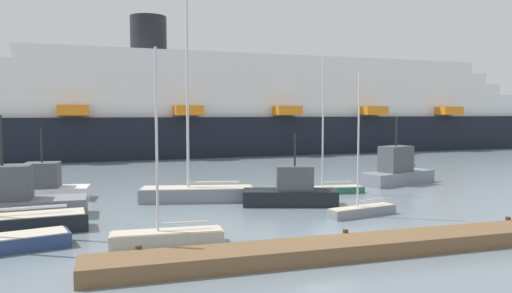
{
  "coord_description": "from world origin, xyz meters",
  "views": [
    {
      "loc": [
        -9.6,
        -20.76,
        5.84
      ],
      "look_at": [
        0.0,
        11.27,
        3.49
      ],
      "focal_mm": 33.84,
      "sensor_mm": 36.0,
      "label": 1
    }
  ],
  "objects_px": {
    "sailboat_3": "(197,191)",
    "fishing_boat_2": "(39,188)",
    "sailboat_0": "(328,187)",
    "fishing_boat_1": "(397,171)",
    "fishing_boat_0": "(8,201)",
    "sailboat_2": "(167,235)",
    "channel_buoy_0": "(415,174)",
    "fishing_boat_3": "(291,191)",
    "sailboat_4": "(362,209)",
    "cruise_ship": "(267,111)",
    "sailboat_1": "(5,222)"
  },
  "relations": [
    {
      "from": "sailboat_3",
      "to": "fishing_boat_2",
      "type": "relative_size",
      "value": 2.1
    },
    {
      "from": "sailboat_0",
      "to": "fishing_boat_1",
      "type": "height_order",
      "value": "sailboat_0"
    },
    {
      "from": "fishing_boat_0",
      "to": "fishing_boat_2",
      "type": "distance_m",
      "value": 5.71
    },
    {
      "from": "sailboat_2",
      "to": "sailboat_0",
      "type": "bearing_deg",
      "value": -137.07
    },
    {
      "from": "sailboat_2",
      "to": "fishing_boat_1",
      "type": "height_order",
      "value": "sailboat_2"
    },
    {
      "from": "fishing_boat_0",
      "to": "channel_buoy_0",
      "type": "relative_size",
      "value": 6.69
    },
    {
      "from": "sailboat_0",
      "to": "fishing_boat_1",
      "type": "bearing_deg",
      "value": -156.28
    },
    {
      "from": "sailboat_2",
      "to": "fishing_boat_3",
      "type": "height_order",
      "value": "sailboat_2"
    },
    {
      "from": "sailboat_4",
      "to": "cruise_ship",
      "type": "bearing_deg",
      "value": -112.66
    },
    {
      "from": "sailboat_0",
      "to": "sailboat_2",
      "type": "distance_m",
      "value": 16.48
    },
    {
      "from": "fishing_boat_3",
      "to": "sailboat_3",
      "type": "bearing_deg",
      "value": 167.79
    },
    {
      "from": "sailboat_0",
      "to": "sailboat_1",
      "type": "bearing_deg",
      "value": 22.05
    },
    {
      "from": "sailboat_3",
      "to": "sailboat_2",
      "type": "bearing_deg",
      "value": 85.47
    },
    {
      "from": "sailboat_4",
      "to": "fishing_boat_2",
      "type": "relative_size",
      "value": 1.23
    },
    {
      "from": "sailboat_0",
      "to": "sailboat_4",
      "type": "xyz_separation_m",
      "value": [
        -1.44,
        -7.59,
        -0.06
      ]
    },
    {
      "from": "sailboat_3",
      "to": "fishing_boat_3",
      "type": "relative_size",
      "value": 2.24
    },
    {
      "from": "sailboat_3",
      "to": "sailboat_0",
      "type": "bearing_deg",
      "value": -165.14
    },
    {
      "from": "sailboat_1",
      "to": "sailboat_4",
      "type": "distance_m",
      "value": 18.5
    },
    {
      "from": "cruise_ship",
      "to": "sailboat_2",
      "type": "bearing_deg",
      "value": -116.02
    },
    {
      "from": "fishing_boat_2",
      "to": "channel_buoy_0",
      "type": "xyz_separation_m",
      "value": [
        31.13,
        3.17,
        -0.59
      ]
    },
    {
      "from": "sailboat_2",
      "to": "sailboat_4",
      "type": "height_order",
      "value": "sailboat_2"
    },
    {
      "from": "sailboat_1",
      "to": "channel_buoy_0",
      "type": "height_order",
      "value": "sailboat_1"
    },
    {
      "from": "sailboat_3",
      "to": "sailboat_4",
      "type": "xyz_separation_m",
      "value": [
        8.15,
        -7.18,
        -0.26
      ]
    },
    {
      "from": "fishing_boat_0",
      "to": "sailboat_1",
      "type": "bearing_deg",
      "value": 97.83
    },
    {
      "from": "fishing_boat_1",
      "to": "channel_buoy_0",
      "type": "bearing_deg",
      "value": -158.83
    },
    {
      "from": "sailboat_0",
      "to": "fishing_boat_2",
      "type": "relative_size",
      "value": 1.49
    },
    {
      "from": "fishing_boat_0",
      "to": "cruise_ship",
      "type": "height_order",
      "value": "cruise_ship"
    },
    {
      "from": "fishing_boat_3",
      "to": "sailboat_4",
      "type": "bearing_deg",
      "value": -40.38
    },
    {
      "from": "channel_buoy_0",
      "to": "sailboat_0",
      "type": "bearing_deg",
      "value": -152.38
    },
    {
      "from": "sailboat_0",
      "to": "sailboat_1",
      "type": "xyz_separation_m",
      "value": [
        -19.89,
        -6.35,
        0.11
      ]
    },
    {
      "from": "sailboat_0",
      "to": "sailboat_2",
      "type": "relative_size",
      "value": 1.14
    },
    {
      "from": "fishing_boat_0",
      "to": "channel_buoy_0",
      "type": "distance_m",
      "value": 33.14
    },
    {
      "from": "sailboat_0",
      "to": "cruise_ship",
      "type": "height_order",
      "value": "cruise_ship"
    },
    {
      "from": "sailboat_4",
      "to": "fishing_boat_1",
      "type": "xyz_separation_m",
      "value": [
        8.91,
        10.22,
        0.68
      ]
    },
    {
      "from": "fishing_boat_2",
      "to": "cruise_ship",
      "type": "relative_size",
      "value": 0.07
    },
    {
      "from": "sailboat_1",
      "to": "cruise_ship",
      "type": "height_order",
      "value": "cruise_ship"
    },
    {
      "from": "fishing_boat_0",
      "to": "fishing_boat_1",
      "type": "relative_size",
      "value": 1.09
    },
    {
      "from": "sailboat_4",
      "to": "cruise_ship",
      "type": "distance_m",
      "value": 44.78
    },
    {
      "from": "fishing_boat_1",
      "to": "sailboat_0",
      "type": "bearing_deg",
      "value": 0.57
    },
    {
      "from": "sailboat_0",
      "to": "cruise_ship",
      "type": "distance_m",
      "value": 37.12
    },
    {
      "from": "sailboat_1",
      "to": "fishing_boat_2",
      "type": "bearing_deg",
      "value": -96.96
    },
    {
      "from": "fishing_boat_0",
      "to": "fishing_boat_1",
      "type": "distance_m",
      "value": 28.39
    },
    {
      "from": "channel_buoy_0",
      "to": "sailboat_1",
      "type": "bearing_deg",
      "value": -158.49
    },
    {
      "from": "sailboat_4",
      "to": "fishing_boat_1",
      "type": "bearing_deg",
      "value": -142.63
    },
    {
      "from": "sailboat_4",
      "to": "fishing_boat_1",
      "type": "relative_size",
      "value": 1.13
    },
    {
      "from": "fishing_boat_1",
      "to": "fishing_boat_2",
      "type": "height_order",
      "value": "fishing_boat_1"
    },
    {
      "from": "sailboat_1",
      "to": "sailboat_0",
      "type": "bearing_deg",
      "value": -167.4
    },
    {
      "from": "fishing_boat_2",
      "to": "fishing_boat_3",
      "type": "relative_size",
      "value": 1.07
    },
    {
      "from": "fishing_boat_3",
      "to": "channel_buoy_0",
      "type": "xyz_separation_m",
      "value": [
        15.65,
        9.48,
        -0.62
      ]
    },
    {
      "from": "sailboat_3",
      "to": "sailboat_4",
      "type": "bearing_deg",
      "value": 151.02
    }
  ]
}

